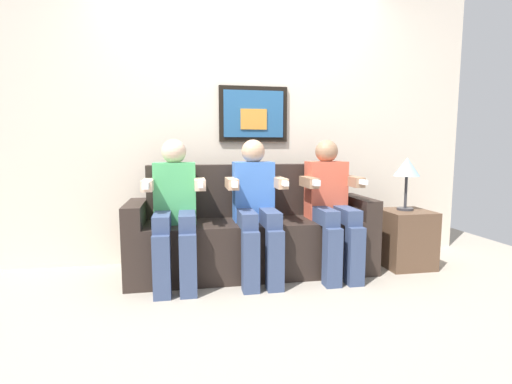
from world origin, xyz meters
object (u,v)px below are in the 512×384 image
Objects in this scene: couch at (252,235)px; table_lamp at (407,169)px; person_in_middle at (256,204)px; side_table_right at (405,238)px; person_on_right at (331,202)px; person_on_left at (175,206)px.

table_lamp reaches higher than couch.
person_in_middle reaches higher than side_table_right.
person_on_right reaches higher than couch.
table_lamp is (1.35, -0.08, 0.55)m from couch.
couch is 1.81× the size of person_on_left.
couch is at bearing 176.52° from table_lamp.
person_on_right is at bearing 0.00° from person_in_middle.
side_table_right is at bearing 2.60° from person_in_middle.
person_on_left is 1.99m from table_lamp.
side_table_right is (0.73, 0.06, -0.36)m from person_on_right.
person_in_middle is at bearing 180.00° from person_on_right.
side_table_right is (1.35, -0.11, -0.06)m from couch.
table_lamp is at bearing 97.11° from side_table_right.
table_lamp is at bearing 2.48° from person_on_left.
person_on_right is at bearing -15.01° from couch.
person_on_left reaches higher than couch.
table_lamp is (0.72, 0.09, 0.25)m from person_on_right.
couch is at bearing 175.51° from side_table_right.
person_in_middle is at bearing -176.37° from table_lamp.
person_on_right is 0.81m from side_table_right.
side_table_right is at bearing -82.89° from table_lamp.
person_on_left is at bearing 180.00° from person_on_right.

